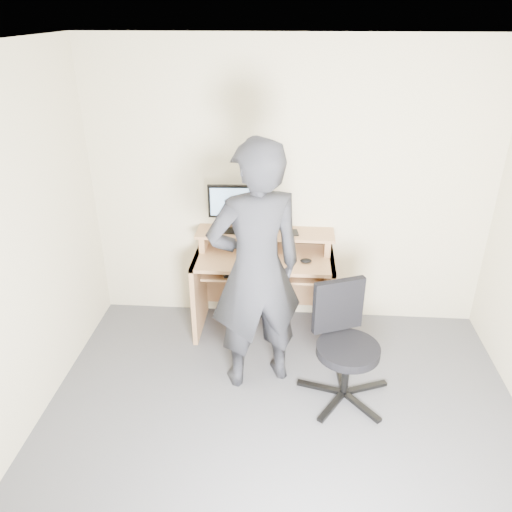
# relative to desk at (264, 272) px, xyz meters

# --- Properties ---
(ground) EXTENTS (3.50, 3.50, 0.00)m
(ground) POSITION_rel_desk_xyz_m (0.20, -1.53, -0.55)
(ground) COLOR #5A5B60
(ground) RESTS_ON ground
(back_wall) EXTENTS (3.50, 0.02, 2.50)m
(back_wall) POSITION_rel_desk_xyz_m (0.20, 0.22, 0.70)
(back_wall) COLOR beige
(back_wall) RESTS_ON ground
(ceiling) EXTENTS (3.50, 3.50, 0.02)m
(ceiling) POSITION_rel_desk_xyz_m (0.20, -1.53, 1.95)
(ceiling) COLOR white
(ceiling) RESTS_ON back_wall
(desk) EXTENTS (1.20, 0.60, 0.91)m
(desk) POSITION_rel_desk_xyz_m (0.00, 0.00, 0.00)
(desk) COLOR tan
(desk) RESTS_ON ground
(monitor) EXTENTS (0.45, 0.13, 0.43)m
(monitor) POSITION_rel_desk_xyz_m (-0.26, 0.05, 0.62)
(monitor) COLOR black
(monitor) RESTS_ON desk
(external_drive) EXTENTS (0.09, 0.14, 0.20)m
(external_drive) POSITION_rel_desk_xyz_m (-0.17, 0.06, 0.46)
(external_drive) COLOR black
(external_drive) RESTS_ON desk
(travel_mug) EXTENTS (0.09, 0.09, 0.19)m
(travel_mug) POSITION_rel_desk_xyz_m (0.18, 0.09, 0.46)
(travel_mug) COLOR silver
(travel_mug) RESTS_ON desk
(smartphone) EXTENTS (0.09, 0.14, 0.01)m
(smartphone) POSITION_rel_desk_xyz_m (0.25, 0.07, 0.37)
(smartphone) COLOR black
(smartphone) RESTS_ON desk
(charger) EXTENTS (0.05, 0.05, 0.03)m
(charger) POSITION_rel_desk_xyz_m (-0.15, -0.03, 0.38)
(charger) COLOR black
(charger) RESTS_ON desk
(headphones) EXTENTS (0.19, 0.19, 0.06)m
(headphones) POSITION_rel_desk_xyz_m (-0.29, 0.16, 0.37)
(headphones) COLOR silver
(headphones) RESTS_ON desk
(keyboard) EXTENTS (0.49, 0.30, 0.03)m
(keyboard) POSITION_rel_desk_xyz_m (-0.12, -0.17, 0.12)
(keyboard) COLOR black
(keyboard) RESTS_ON desk
(mouse) EXTENTS (0.11, 0.09, 0.04)m
(mouse) POSITION_rel_desk_xyz_m (0.36, -0.18, 0.22)
(mouse) COLOR black
(mouse) RESTS_ON desk
(office_chair) EXTENTS (0.70, 0.68, 0.88)m
(office_chair) POSITION_rel_desk_xyz_m (0.64, -0.86, -0.06)
(office_chair) COLOR black
(office_chair) RESTS_ON ground
(person) EXTENTS (0.83, 0.69, 1.94)m
(person) POSITION_rel_desk_xyz_m (-0.02, -0.74, 0.42)
(person) COLOR black
(person) RESTS_ON ground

